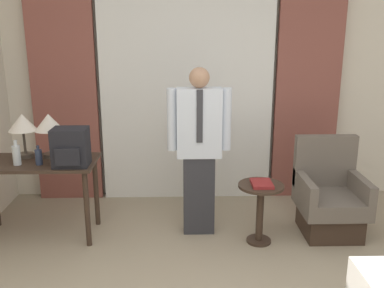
# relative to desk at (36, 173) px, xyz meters

# --- Properties ---
(wall_back) EXTENTS (10.00, 0.06, 2.70)m
(wall_back) POSITION_rel_desk_xyz_m (1.45, 1.09, 0.71)
(wall_back) COLOR silver
(wall_back) RESTS_ON ground_plane
(curtain_sheer_center) EXTENTS (1.95, 0.06, 2.58)m
(curtain_sheer_center) POSITION_rel_desk_xyz_m (1.45, 0.96, 0.65)
(curtain_sheer_center) COLOR white
(curtain_sheer_center) RESTS_ON ground_plane
(curtain_drape_left) EXTENTS (0.73, 0.06, 2.58)m
(curtain_drape_left) POSITION_rel_desk_xyz_m (0.07, 0.96, 0.65)
(curtain_drape_left) COLOR brown
(curtain_drape_left) RESTS_ON ground_plane
(curtain_drape_right) EXTENTS (0.73, 0.06, 2.58)m
(curtain_drape_right) POSITION_rel_desk_xyz_m (2.83, 0.96, 0.65)
(curtain_drape_right) COLOR brown
(curtain_drape_right) RESTS_ON ground_plane
(desk) EXTENTS (1.14, 0.57, 0.76)m
(desk) POSITION_rel_desk_xyz_m (0.00, 0.00, 0.00)
(desk) COLOR #38281E
(desk) RESTS_ON ground_plane
(table_lamp_left) EXTENTS (0.27, 0.27, 0.43)m
(table_lamp_left) POSITION_rel_desk_xyz_m (-0.12, 0.13, 0.44)
(table_lamp_left) COLOR #4C4238
(table_lamp_left) RESTS_ON desk
(table_lamp_right) EXTENTS (0.27, 0.27, 0.43)m
(table_lamp_right) POSITION_rel_desk_xyz_m (0.12, 0.13, 0.44)
(table_lamp_right) COLOR #4C4238
(table_lamp_right) RESTS_ON desk
(bottle_near_edge) EXTENTS (0.06, 0.06, 0.18)m
(bottle_near_edge) POSITION_rel_desk_xyz_m (0.08, -0.10, 0.19)
(bottle_near_edge) COLOR #2D3851
(bottle_near_edge) RESTS_ON desk
(bottle_by_lamp) EXTENTS (0.07, 0.07, 0.23)m
(bottle_by_lamp) POSITION_rel_desk_xyz_m (-0.12, -0.10, 0.21)
(bottle_by_lamp) COLOR silver
(bottle_by_lamp) RESTS_ON desk
(backpack) EXTENTS (0.31, 0.26, 0.35)m
(backpack) POSITION_rel_desk_xyz_m (0.38, -0.14, 0.29)
(backpack) COLOR black
(backpack) RESTS_ON desk
(person) EXTENTS (0.60, 0.20, 1.63)m
(person) POSITION_rel_desk_xyz_m (1.55, 0.04, 0.24)
(person) COLOR #2D2D33
(person) RESTS_ON ground_plane
(armchair) EXTENTS (0.61, 0.62, 0.93)m
(armchair) POSITION_rel_desk_xyz_m (2.83, 0.00, -0.31)
(armchair) COLOR #38281E
(armchair) RESTS_ON ground_plane
(side_table) EXTENTS (0.42, 0.42, 0.58)m
(side_table) POSITION_rel_desk_xyz_m (2.11, -0.20, -0.25)
(side_table) COLOR #38281E
(side_table) RESTS_ON ground_plane
(book) EXTENTS (0.19, 0.24, 0.03)m
(book) POSITION_rel_desk_xyz_m (2.11, -0.21, -0.05)
(book) COLOR maroon
(book) RESTS_ON side_table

